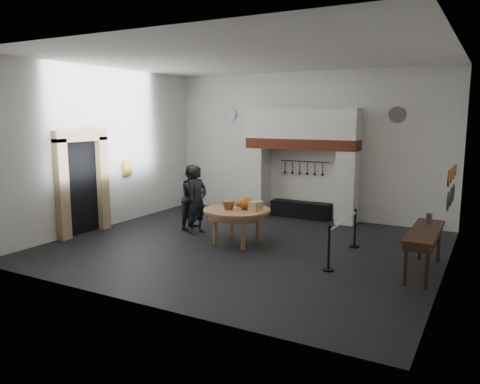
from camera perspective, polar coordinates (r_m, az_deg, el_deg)
The scene contains 39 objects.
floor at distance 11.57m, azimuth 0.62°, elevation -6.61°, with size 9.00×8.00×0.02m, color black.
ceiling at distance 11.20m, azimuth 0.66°, elevation 16.12°, with size 9.00×8.00×0.02m, color silver.
wall_back at distance 14.80m, azimuth 8.01°, elevation 5.66°, with size 9.00×0.02×4.50m, color silver.
wall_front at distance 7.88m, azimuth -13.25°, elevation 2.31°, with size 9.00×0.02×4.50m, color silver.
wall_left at distance 13.86m, azimuth -16.06°, elevation 5.14°, with size 0.02×8.00×4.50m, color silver.
wall_right at distance 9.87m, azimuth 24.36°, elevation 3.10°, with size 0.02×8.00×4.50m, color silver.
chimney_pier_left at distance 15.19m, azimuth 2.23°, elevation 1.38°, with size 0.55×0.70×2.15m, color silver.
chimney_pier_right at distance 14.13m, azimuth 12.99°, elevation 0.55°, with size 0.55×0.70×2.15m, color silver.
hearth_brick_band at distance 14.47m, azimuth 7.52°, elevation 5.83°, with size 3.50×0.72×0.32m, color #9E442B.
chimney_hood at distance 14.44m, azimuth 7.57°, elevation 8.25°, with size 3.50×0.70×0.90m, color silver.
iron_range at distance 14.80m, azimuth 7.45°, elevation -2.14°, with size 1.90×0.45×0.50m, color black.
utensil_rail at distance 14.76m, azimuth 7.86°, elevation 3.71°, with size 0.02×0.02×1.60m, color black.
door_recess at distance 13.26m, azimuth -18.81°, elevation 0.48°, with size 0.04×1.10×2.50m, color black.
door_jamb_near at distance 12.73m, azimuth -20.87°, elevation 0.24°, with size 0.22×0.30×2.60m, color tan.
door_jamb_far at distance 13.66m, azimuth -16.41°, elevation 1.06°, with size 0.22×0.30×2.60m, color tan.
door_lintel at distance 13.06m, azimuth -18.87°, elevation 6.53°, with size 0.22×1.70×0.30m, color tan.
wall_plaque at distance 14.46m, azimuth -13.57°, elevation 2.82°, with size 0.05×0.34×0.44m, color gold.
work_table at distance 11.63m, azimuth -0.39°, elevation -2.26°, with size 1.67×1.67×0.07m, color tan.
pumpkin at distance 11.58m, azimuth 0.72°, elevation -1.35°, with size 0.36×0.36×0.31m, color orange.
cheese_block_big at distance 11.32m, azimuth 1.70°, elevation -1.78°, with size 0.22×0.22×0.24m, color #D2C47D.
cheese_block_small at distance 11.60m, azimuth 2.29°, elevation -1.62°, with size 0.18×0.18×0.20m, color #D1C87D.
wicker_basket at distance 11.54m, azimuth -1.40°, elevation -1.62°, with size 0.32×0.32×0.22m, color #955E36.
bread_loaf at distance 11.95m, azimuth 0.01°, elevation -1.45°, with size 0.31×0.18×0.13m, color olive.
visitor_near at distance 12.65m, azimuth -5.23°, elevation -0.96°, with size 0.67×0.44×1.85m, color black.
visitor_far at distance 13.20m, azimuth -5.70°, elevation -0.60°, with size 0.88×0.69×1.81m, color black.
side_table at distance 10.16m, azimuth 21.59°, elevation -4.47°, with size 0.55×2.20×0.06m, color #3D2016.
pewter_jug at distance 10.71m, azimuth 22.06°, elevation -3.04°, with size 0.12×0.12×0.22m, color #444549.
copper_pan_a at distance 10.11m, azimuth 24.11°, elevation 1.53°, with size 0.34×0.34×0.03m, color #C6662D.
copper_pan_b at distance 10.65m, azimuth 24.37°, elevation 1.88°, with size 0.32×0.32×0.03m, color #C6662D.
copper_pan_c at distance 11.20m, azimuth 24.60°, elevation 2.19°, with size 0.30×0.30×0.03m, color #C6662D.
copper_pan_d at distance 11.74m, azimuth 24.81°, elevation 2.47°, with size 0.28×0.28×0.03m, color #C6662D.
pewter_plate_left at distance 10.38m, azimuth 24.02°, elevation -1.07°, with size 0.40×0.40×0.03m, color #4C4C51.
pewter_plate_mid at distance 10.97m, azimuth 24.30°, elevation -0.57°, with size 0.40×0.40×0.03m, color #4C4C51.
pewter_plate_right at distance 11.56m, azimuth 24.55°, elevation -0.11°, with size 0.40×0.40×0.03m, color #4C4C51.
pewter_plate_back_left at distance 15.89m, azimuth -1.22°, elevation 9.43°, with size 0.44×0.44×0.03m, color #4C4C51.
pewter_plate_back_right at distance 14.00m, azimuth 18.55°, elevation 8.96°, with size 0.44×0.44×0.03m, color #4C4C51.
barrier_post_near at distance 9.86m, azimuth 10.78°, elevation -6.90°, with size 0.05×0.05×0.90m, color black.
barrier_post_far at distance 11.72m, azimuth 13.84°, elevation -4.40°, with size 0.05×0.05×0.90m, color black.
barrier_rope at distance 10.69m, azimuth 12.52°, elevation -3.47°, with size 0.04×0.04×2.00m, color white.
Camera 1 is at (5.25, -9.80, 3.19)m, focal length 35.00 mm.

